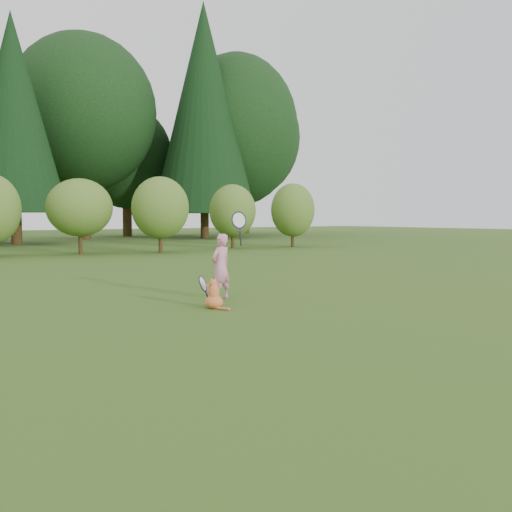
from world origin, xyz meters
TOP-DOWN VIEW (x-y plane):
  - ground at (0.00, 0.00)m, footprint 100.00×100.00m
  - shrub_row at (0.00, 13.00)m, footprint 28.00×3.00m
  - child at (-0.15, 1.25)m, footprint 0.62×0.43m
  - cat at (-0.72, 0.56)m, footprint 0.35×0.65m
  - tennis_ball at (0.34, 2.09)m, footprint 0.08×0.08m

SIDE VIEW (x-z plane):
  - ground at x=0.00m, z-range 0.00..0.00m
  - cat at x=-0.72m, z-range -0.07..0.52m
  - child at x=-0.15m, z-range -0.23..1.32m
  - tennis_ball at x=0.34m, z-range 0.93..1.01m
  - shrub_row at x=0.00m, z-range 0.00..2.80m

